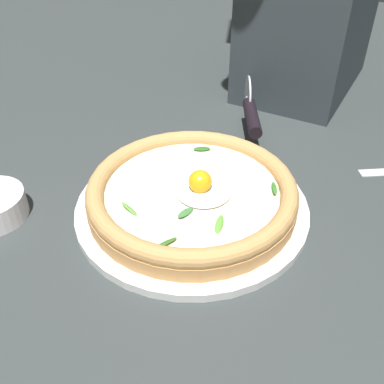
{
  "coord_description": "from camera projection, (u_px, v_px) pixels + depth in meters",
  "views": [
    {
      "loc": [
        0.42,
        0.24,
        0.39
      ],
      "look_at": [
        0.02,
        0.01,
        0.03
      ],
      "focal_mm": 41.4,
      "sensor_mm": 36.0,
      "label": 1
    }
  ],
  "objects": [
    {
      "name": "ground_plane",
      "position": [
        189.0,
        209.0,
        0.63
      ],
      "size": [
        2.4,
        2.4,
        0.03
      ],
      "primitive_type": "cube",
      "color": "#343A3B",
      "rests_on": "ground"
    },
    {
      "name": "pizza",
      "position": [
        192.0,
        193.0,
        0.59
      ],
      "size": [
        0.28,
        0.28,
        0.05
      ],
      "color": "tan",
      "rests_on": "pizza_plate"
    },
    {
      "name": "pizza_cutter",
      "position": [
        251.0,
        112.0,
        0.75
      ],
      "size": [
        0.15,
        0.09,
        0.08
      ],
      "color": "silver",
      "rests_on": "ground"
    },
    {
      "name": "pizza_plate",
      "position": [
        192.0,
        207.0,
        0.6
      ],
      "size": [
        0.32,
        0.32,
        0.01
      ],
      "primitive_type": "cylinder",
      "color": "white",
      "rests_on": "ground"
    }
  ]
}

